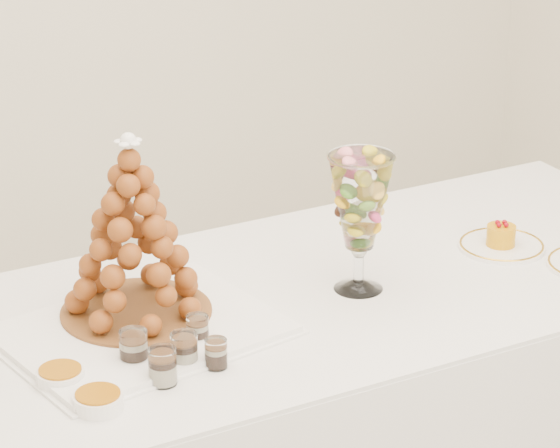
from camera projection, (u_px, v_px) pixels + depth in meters
lace_tray at (141, 331)px, 2.79m from camera, size 0.59×0.46×0.02m
macaron_vase at (360, 204)px, 2.92m from camera, size 0.15×0.15×0.32m
cake_plate at (501, 246)px, 3.21m from camera, size 0.21×0.21×0.01m
verrine_a at (134, 348)px, 2.66m from camera, size 0.06×0.06×0.08m
verrine_b at (184, 351)px, 2.65m from camera, size 0.06×0.06×0.07m
verrine_c at (197, 330)px, 2.75m from camera, size 0.05×0.05×0.06m
verrine_d at (163, 366)px, 2.59m from camera, size 0.06×0.06×0.08m
verrine_e at (216, 353)px, 2.66m from camera, size 0.06×0.06×0.06m
ramekin_back at (61, 377)px, 2.60m from camera, size 0.10×0.10×0.03m
ramekin_front at (98, 402)px, 2.51m from camera, size 0.10×0.10×0.03m
croquembouche at (132, 228)px, 2.77m from camera, size 0.33×0.33×0.41m
mousse_cake at (501, 235)px, 3.19m from camera, size 0.07×0.07×0.06m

